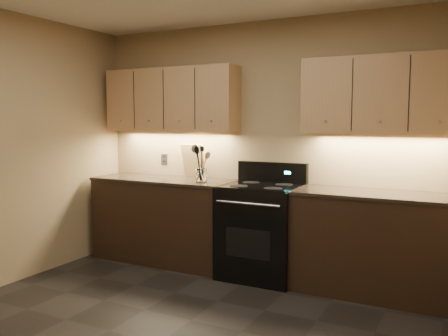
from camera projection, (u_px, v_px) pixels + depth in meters
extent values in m
cube|color=#9E805D|center=(267.00, 146.00, 4.99)|extent=(4.00, 0.04, 2.60)
cube|color=black|center=(165.00, 221.00, 5.31)|extent=(1.60, 0.60, 0.90)
cube|color=#372B23|center=(164.00, 180.00, 5.26)|extent=(1.62, 0.62, 0.03)
cube|color=black|center=(375.00, 245.00, 4.27)|extent=(1.44, 0.60, 0.90)
cube|color=#372B23|center=(377.00, 194.00, 4.22)|extent=(1.46, 0.62, 0.03)
cube|color=black|center=(261.00, 232.00, 4.75)|extent=(0.76, 0.65, 0.92)
cube|color=black|center=(262.00, 186.00, 4.70)|extent=(0.70, 0.60, 0.01)
cube|color=black|center=(272.00, 173.00, 4.94)|extent=(0.76, 0.07, 0.22)
cube|color=#19E5F2|center=(287.00, 173.00, 4.83)|extent=(0.06, 0.00, 0.03)
cylinder|color=silver|center=(247.00, 204.00, 4.41)|extent=(0.65, 0.02, 0.02)
cube|color=black|center=(248.00, 244.00, 4.46)|extent=(0.46, 0.00, 0.28)
cylinder|color=black|center=(239.00, 186.00, 4.65)|extent=(0.18, 0.18, 0.00)
cylinder|color=black|center=(273.00, 188.00, 4.49)|extent=(0.18, 0.18, 0.00)
cylinder|color=black|center=(251.00, 182.00, 4.92)|extent=(0.18, 0.18, 0.00)
cylinder|color=black|center=(284.00, 184.00, 4.75)|extent=(0.18, 0.18, 0.00)
cube|color=tan|center=(171.00, 100.00, 5.31)|extent=(1.60, 0.30, 0.70)
cube|color=tan|center=(383.00, 95.00, 4.27)|extent=(1.44, 0.30, 0.70)
cube|color=#B2B5BA|center=(164.00, 159.00, 5.59)|extent=(0.08, 0.01, 0.12)
cylinder|color=white|center=(201.00, 175.00, 4.99)|extent=(0.15, 0.15, 0.14)
cylinder|color=white|center=(201.00, 181.00, 4.99)|extent=(0.11, 0.11, 0.02)
cube|color=tan|center=(194.00, 161.00, 5.35)|extent=(0.32, 0.14, 0.38)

